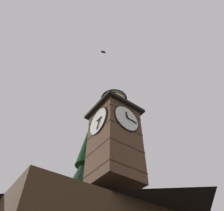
{
  "coord_description": "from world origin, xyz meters",
  "views": [
    {
      "loc": [
        7.66,
        10.48,
        1.34
      ],
      "look_at": [
        -0.37,
        -0.37,
        15.14
      ],
      "focal_mm": 33.94,
      "sensor_mm": 36.0,
      "label": 1
    }
  ],
  "objects": [
    {
      "name": "clock_tower",
      "position": [
        -0.46,
        -0.19,
        11.79
      ],
      "size": [
        3.81,
        3.81,
        9.79
      ],
      "color": "brown",
      "rests_on": "building_main"
    },
    {
      "name": "flying_bird_high",
      "position": [
        1.48,
        0.55,
        21.42
      ],
      "size": [
        0.5,
        0.34,
        0.15
      ],
      "color": "black"
    },
    {
      "name": "flying_bird_low",
      "position": [
        -1.93,
        -4.07,
        19.23
      ],
      "size": [
        0.3,
        0.61,
        0.16
      ],
      "color": "black"
    }
  ]
}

